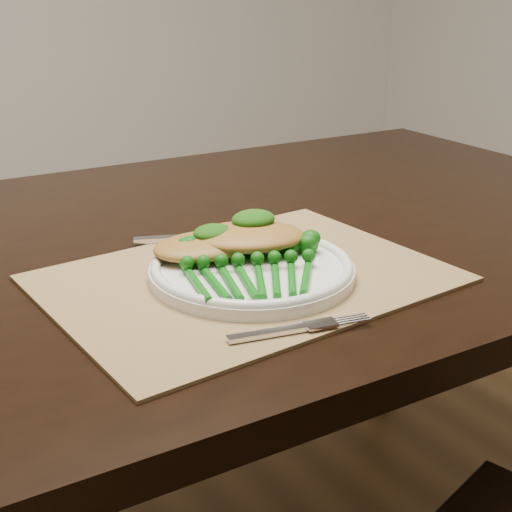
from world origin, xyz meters
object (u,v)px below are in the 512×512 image
placemat (246,278)px  broccolini_bundle (250,273)px  dining_table (193,451)px  dinner_plate (252,268)px  chicken_fillet_left (204,246)px

placemat → broccolini_bundle: 0.04m
dining_table → placemat: (-0.01, -0.18, 0.37)m
dinner_plate → chicken_fillet_left: (-0.03, 0.06, 0.02)m
placemat → broccolini_bundle: broccolini_bundle is taller
placemat → broccolini_bundle: bearing=-116.4°
dining_table → dinner_plate: size_ratio=6.55×
chicken_fillet_left → broccolini_bundle: bearing=-75.0°
dinner_plate → placemat: bearing=135.3°
dining_table → broccolini_bundle: broccolini_bundle is taller
dining_table → broccolini_bundle: bearing=-94.3°
dining_table → broccolini_bundle: (-0.03, -0.22, 0.40)m
dinner_plate → chicken_fillet_left: bearing=117.9°
dining_table → chicken_fillet_left: bearing=-104.2°
dining_table → placemat: 0.42m
dinner_plate → broccolini_bundle: (-0.02, -0.03, 0.01)m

